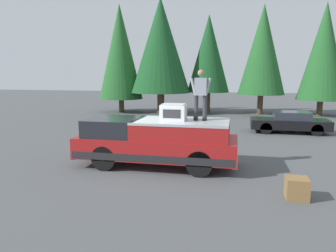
% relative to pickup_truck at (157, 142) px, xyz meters
% --- Properties ---
extents(ground_plane, '(90.00, 90.00, 0.00)m').
position_rel_pickup_truck_xyz_m(ground_plane, '(-0.09, 0.17, -0.87)').
color(ground_plane, '#4C4F51').
extents(pickup_truck, '(2.01, 5.54, 1.65)m').
position_rel_pickup_truck_xyz_m(pickup_truck, '(0.00, 0.00, 0.00)').
color(pickup_truck, maroon).
rests_on(pickup_truck, ground).
extents(compressor_unit, '(0.65, 0.84, 0.56)m').
position_rel_pickup_truck_xyz_m(compressor_unit, '(-0.08, -0.61, 1.05)').
color(compressor_unit, silver).
rests_on(compressor_unit, pickup_truck).
extents(person_on_truck_bed, '(0.29, 0.72, 1.69)m').
position_rel_pickup_truck_xyz_m(person_on_truck_bed, '(0.17, -1.48, 1.68)').
color(person_on_truck_bed, '#333338').
rests_on(person_on_truck_bed, pickup_truck).
extents(parked_car_black, '(1.64, 4.10, 1.16)m').
position_rel_pickup_truck_xyz_m(parked_car_black, '(7.68, -5.57, -0.29)').
color(parked_car_black, black).
rests_on(parked_car_black, ground).
extents(wooden_crate, '(0.56, 0.56, 0.56)m').
position_rel_pickup_truck_xyz_m(wooden_crate, '(-2.14, -4.27, -0.59)').
color(wooden_crate, olive).
rests_on(wooden_crate, ground).
extents(conifer_far_left, '(3.53, 3.53, 8.38)m').
position_rel_pickup_truck_xyz_m(conifer_far_left, '(15.54, -8.92, 3.92)').
color(conifer_far_left, '#4C3826').
rests_on(conifer_far_left, ground).
extents(conifer_left, '(3.59, 3.59, 8.41)m').
position_rel_pickup_truck_xyz_m(conifer_left, '(15.62, -4.54, 4.11)').
color(conifer_left, '#4C3826').
rests_on(conifer_left, ground).
extents(conifer_center_left, '(3.37, 3.37, 7.81)m').
position_rel_pickup_truck_xyz_m(conifer_center_left, '(15.66, -0.39, 3.87)').
color(conifer_center_left, '#4C3826').
rests_on(conifer_center_left, ground).
extents(conifer_center_right, '(4.65, 4.65, 8.99)m').
position_rel_pickup_truck_xyz_m(conifer_center_right, '(14.30, 3.24, 4.46)').
color(conifer_center_right, '#4C3826').
rests_on(conifer_center_right, ground).
extents(conifer_right, '(3.58, 3.58, 8.75)m').
position_rel_pickup_truck_xyz_m(conifer_right, '(14.77, 6.75, 4.05)').
color(conifer_right, '#4C3826').
rests_on(conifer_right, ground).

